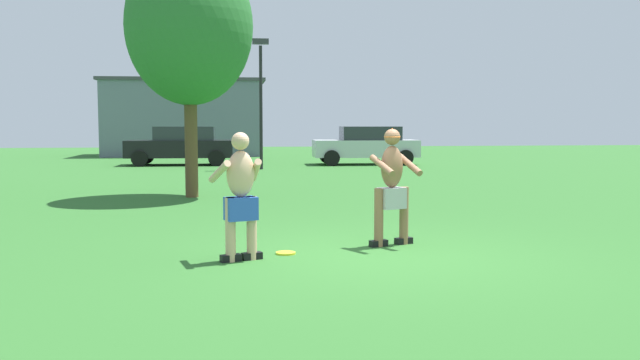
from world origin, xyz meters
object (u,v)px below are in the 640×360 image
(car_silver_mid_lot, at_px, (366,145))
(lamp_post, at_px, (261,88))
(tree_left_field, at_px, (189,27))
(player_in_blue, at_px, (241,193))
(player_with_cap, at_px, (392,182))
(frisbee, at_px, (286,253))
(car_black_near_post, at_px, (181,145))

(car_silver_mid_lot, relative_size, lamp_post, 0.91)
(lamp_post, distance_m, tree_left_field, 9.47)
(player_in_blue, distance_m, car_silver_mid_lot, 19.86)
(tree_left_field, bearing_deg, player_in_blue, -82.10)
(player_with_cap, relative_size, frisbee, 6.25)
(player_with_cap, bearing_deg, car_silver_mid_lot, 79.71)
(player_with_cap, distance_m, car_silver_mid_lot, 18.60)
(lamp_post, bearing_deg, car_black_near_post, 136.22)
(car_black_near_post, distance_m, lamp_post, 4.88)
(lamp_post, relative_size, tree_left_field, 0.83)
(frisbee, height_order, tree_left_field, tree_left_field)
(player_in_blue, distance_m, frisbee, 1.09)
(frisbee, relative_size, car_silver_mid_lot, 0.06)
(player_with_cap, xyz_separation_m, car_black_near_post, (-4.30, 18.92, -0.09))
(car_black_near_post, distance_m, car_silver_mid_lot, 7.64)
(player_with_cap, bearing_deg, lamp_post, 94.14)
(car_black_near_post, bearing_deg, car_silver_mid_lot, -4.67)
(player_in_blue, relative_size, frisbee, 6.10)
(player_with_cap, height_order, lamp_post, lamp_post)
(car_black_near_post, bearing_deg, player_in_blue, -83.77)
(car_black_near_post, relative_size, tree_left_field, 0.75)
(player_with_cap, xyz_separation_m, lamp_post, (-1.15, 15.91, 2.11))
(frisbee, bearing_deg, car_silver_mid_lot, 75.42)
(car_silver_mid_lot, height_order, tree_left_field, tree_left_field)
(lamp_post, bearing_deg, player_in_blue, -93.39)
(player_in_blue, bearing_deg, frisbee, 30.33)
(car_black_near_post, height_order, car_silver_mid_lot, same)
(frisbee, distance_m, car_silver_mid_lot, 19.38)
(player_in_blue, bearing_deg, lamp_post, 86.61)
(car_black_near_post, xyz_separation_m, car_silver_mid_lot, (7.62, -0.62, 0.00))
(player_with_cap, xyz_separation_m, player_in_blue, (-2.14, -0.79, -0.06))
(car_silver_mid_lot, bearing_deg, player_in_blue, -105.98)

